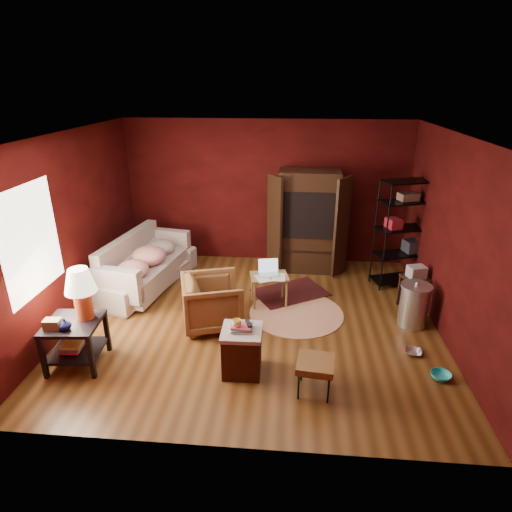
{
  "coord_description": "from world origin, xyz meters",
  "views": [
    {
      "loc": [
        0.53,
        -5.74,
        3.48
      ],
      "look_at": [
        0.0,
        0.2,
        1.0
      ],
      "focal_mm": 30.0,
      "sensor_mm": 36.0,
      "label": 1
    }
  ],
  "objects": [
    {
      "name": "rug_oriental",
      "position": [
        0.54,
        0.96,
        0.02
      ],
      "size": [
        1.45,
        1.31,
        0.01
      ],
      "rotation": [
        0.0,
        0.0,
        0.54
      ],
      "color": "#4D1416",
      "rests_on": "ground"
    },
    {
      "name": "footstool",
      "position": [
        0.85,
        -1.57,
        0.38
      ],
      "size": [
        0.47,
        0.47,
        0.44
      ],
      "rotation": [
        0.0,
        0.0,
        -0.11
      ],
      "color": "black",
      "rests_on": "ground"
    },
    {
      "name": "mug",
      "position": [
        -0.11,
        -1.29,
        0.74
      ],
      "size": [
        0.14,
        0.13,
        0.12
      ],
      "primitive_type": "imported",
      "rotation": [
        0.0,
        0.0,
        -0.33
      ],
      "color": "#FCDF7B",
      "rests_on": "hamper"
    },
    {
      "name": "wire_shelving",
      "position": [
        2.49,
        1.53,
        1.05
      ],
      "size": [
        1.02,
        0.69,
        1.92
      ],
      "rotation": [
        0.0,
        0.0,
        0.33
      ],
      "color": "black",
      "rests_on": "ground"
    },
    {
      "name": "sofa",
      "position": [
        -2.06,
        1.0,
        0.43
      ],
      "size": [
        1.28,
        2.28,
        0.86
      ],
      "primitive_type": "imported",
      "rotation": [
        0.0,
        0.0,
        1.26
      ],
      "color": "#AFA197",
      "rests_on": "ground"
    },
    {
      "name": "pet_bowl_steel",
      "position": [
        2.23,
        -0.69,
        0.12
      ],
      "size": [
        0.24,
        0.11,
        0.23
      ],
      "primitive_type": "imported",
      "rotation": [
        0.0,
        0.0,
        -0.24
      ],
      "color": "silver",
      "rests_on": "ground"
    },
    {
      "name": "trash_can",
      "position": [
        2.39,
        0.09,
        0.34
      ],
      "size": [
        0.53,
        0.53,
        0.72
      ],
      "rotation": [
        0.0,
        0.0,
        -0.17
      ],
      "color": "silver",
      "rests_on": "ground"
    },
    {
      "name": "room",
      "position": [
        -0.04,
        -0.01,
        1.4
      ],
      "size": [
        5.54,
        5.04,
        2.84
      ],
      "color": "brown",
      "rests_on": "ground"
    },
    {
      "name": "vase",
      "position": [
        -2.2,
        -1.47,
        0.71
      ],
      "size": [
        0.2,
        0.2,
        0.15
      ],
      "primitive_type": "imported",
      "rotation": [
        0.0,
        0.0,
        0.4
      ],
      "color": "#0E1247",
      "rests_on": "side_table"
    },
    {
      "name": "tv_armoire",
      "position": [
        0.82,
        2.03,
        1.01
      ],
      "size": [
        1.53,
        0.82,
        1.94
      ],
      "rotation": [
        0.0,
        0.0,
        -0.02
      ],
      "color": "black",
      "rests_on": "ground"
    },
    {
      "name": "hamper",
      "position": [
        -0.05,
        -1.26,
        0.32
      ],
      "size": [
        0.51,
        0.51,
        0.7
      ],
      "rotation": [
        0.0,
        0.0,
        0.02
      ],
      "color": "#3E1A0E",
      "rests_on": "ground"
    },
    {
      "name": "rug_round",
      "position": [
        0.64,
        0.26,
        0.01
      ],
      "size": [
        1.9,
        1.9,
        0.01
      ],
      "rotation": [
        0.0,
        0.0,
        0.32
      ],
      "color": "beige",
      "rests_on": "ground"
    },
    {
      "name": "sofa_cushions",
      "position": [
        -2.07,
        0.97,
        0.43
      ],
      "size": [
        1.16,
        2.18,
        0.87
      ],
      "rotation": [
        0.0,
        0.0,
        -0.17
      ],
      "color": "#AFA197",
      "rests_on": "sofa"
    },
    {
      "name": "small_stand",
      "position": [
        2.52,
        0.6,
        0.56
      ],
      "size": [
        0.47,
        0.47,
        0.75
      ],
      "rotation": [
        0.0,
        0.0,
        0.29
      ],
      "color": "black",
      "rests_on": "ground"
    },
    {
      "name": "laptop_desk",
      "position": [
        0.18,
        0.56,
        0.46
      ],
      "size": [
        0.68,
        0.57,
        0.75
      ],
      "rotation": [
        0.0,
        0.0,
        0.2
      ],
      "color": "#9C8047",
      "rests_on": "ground"
    },
    {
      "name": "pet_bowl_turquoise",
      "position": [
        2.45,
        -1.19,
        0.13
      ],
      "size": [
        0.26,
        0.16,
        0.25
      ],
      "primitive_type": "imported",
      "rotation": [
        0.0,
        0.0,
        0.37
      ],
      "color": "#29BCC3",
      "rests_on": "ground"
    },
    {
      "name": "side_table",
      "position": [
        -2.14,
        -1.22,
        0.79
      ],
      "size": [
        0.72,
        0.72,
        1.32
      ],
      "rotation": [
        0.0,
        0.0,
        0.09
      ],
      "color": "black",
      "rests_on": "ground"
    },
    {
      "name": "armchair",
      "position": [
        -0.62,
        -0.18,
        0.43
      ],
      "size": [
        0.99,
        1.03,
        0.86
      ],
      "primitive_type": "imported",
      "rotation": [
        0.0,
        0.0,
        1.87
      ],
      "color": "black",
      "rests_on": "ground"
    }
  ]
}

